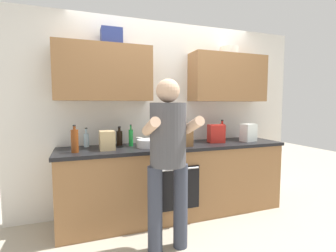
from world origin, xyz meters
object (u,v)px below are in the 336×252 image
(person_standing, at_px, (168,151))
(cup_coffee, at_px, (139,141))
(bottle_vinegar, at_px, (75,141))
(bottle_water, at_px, (86,140))
(grocery_bag_produce, at_px, (248,133))
(bottle_soy, at_px, (119,138))
(bottle_hotsauce, at_px, (222,132))
(grocery_bag_bread, at_px, (107,140))
(mixing_bowl, at_px, (148,143))
(bottle_soda, at_px, (131,137))
(knife_block, at_px, (187,138))
(bottle_oil, at_px, (154,137))
(grocery_bag_crisps, at_px, (216,134))

(person_standing, bearing_deg, cup_coffee, 94.22)
(cup_coffee, bearing_deg, bottle_vinegar, -158.26)
(bottle_water, bearing_deg, grocery_bag_produce, -7.35)
(bottle_soy, relative_size, grocery_bag_produce, 0.99)
(bottle_hotsauce, bearing_deg, grocery_bag_bread, -172.97)
(bottle_soy, bearing_deg, mixing_bowl, -38.54)
(person_standing, height_order, grocery_bag_bread, person_standing)
(cup_coffee, height_order, grocery_bag_produce, grocery_bag_produce)
(bottle_hotsauce, xyz_separation_m, bottle_soda, (-1.30, -0.04, -0.02))
(mixing_bowl, distance_m, knife_block, 0.48)
(person_standing, height_order, bottle_oil, person_standing)
(person_standing, bearing_deg, knife_block, 51.47)
(bottle_oil, height_order, cup_coffee, bottle_oil)
(bottle_oil, bearing_deg, bottle_vinegar, -164.31)
(grocery_bag_crisps, distance_m, grocery_bag_produce, 0.47)
(bottle_hotsauce, relative_size, cup_coffee, 3.29)
(grocery_bag_bread, xyz_separation_m, grocery_bag_crisps, (1.43, 0.06, 0.01))
(person_standing, bearing_deg, bottle_hotsauce, 37.08)
(bottle_soy, bearing_deg, bottle_soda, -35.63)
(bottle_water, height_order, grocery_bag_bread, bottle_water)
(bottle_hotsauce, relative_size, bottle_soy, 1.23)
(bottle_oil, xyz_separation_m, bottle_soy, (-0.43, 0.03, 0.00))
(bottle_oil, height_order, grocery_bag_crisps, same)
(bottle_hotsauce, distance_m, grocery_bag_bread, 1.62)
(bottle_soda, height_order, bottle_water, bottle_soda)
(bottle_vinegar, xyz_separation_m, grocery_bag_bread, (0.34, 0.05, -0.02))
(bottle_hotsauce, height_order, grocery_bag_crisps, bottle_hotsauce)
(person_standing, bearing_deg, grocery_bag_crisps, 36.97)
(knife_block, distance_m, grocery_bag_produce, 0.95)
(bottle_hotsauce, distance_m, knife_block, 0.71)
(grocery_bag_crisps, bearing_deg, bottle_water, 172.65)
(cup_coffee, bearing_deg, grocery_bag_crisps, -11.14)
(grocery_bag_bread, bearing_deg, mixing_bowl, 1.36)
(bottle_water, bearing_deg, knife_block, -16.55)
(grocery_bag_produce, bearing_deg, mixing_bowl, 179.57)
(bottle_soy, relative_size, grocery_bag_bread, 1.11)
(knife_block, distance_m, grocery_bag_crisps, 0.50)
(person_standing, bearing_deg, grocery_bag_produce, 24.57)
(bottle_soda, height_order, grocery_bag_produce, bottle_soda)
(bottle_soy, height_order, knife_block, knife_block)
(bottle_soy, distance_m, grocery_bag_crisps, 1.27)
(bottle_hotsauce, xyz_separation_m, bottle_oil, (-1.00, 0.02, -0.03))
(bottle_vinegar, distance_m, knife_block, 1.28)
(person_standing, relative_size, bottle_water, 7.14)
(bottle_water, relative_size, cup_coffee, 2.62)
(person_standing, height_order, mixing_bowl, person_standing)
(grocery_bag_crisps, xyz_separation_m, grocery_bag_produce, (0.47, -0.06, 0.00))
(grocery_bag_produce, bearing_deg, bottle_hotsauce, 146.15)
(bottle_oil, relative_size, cup_coffee, 2.71)
(cup_coffee, distance_m, mixing_bowl, 0.25)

